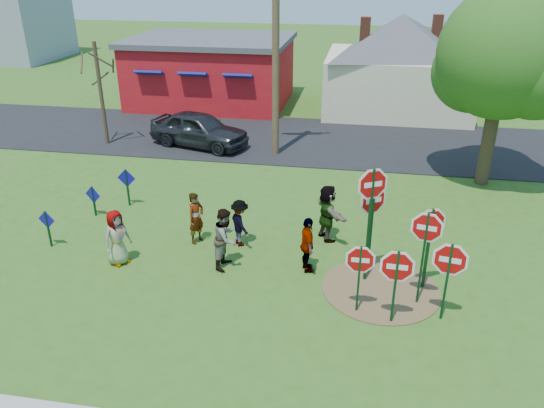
{
  "coord_description": "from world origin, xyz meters",
  "views": [
    {
      "loc": [
        3.64,
        -13.44,
        8.28
      ],
      "look_at": [
        1.03,
        1.59,
        1.11
      ],
      "focal_mm": 35.0,
      "sensor_mm": 36.0,
      "label": 1
    }
  ],
  "objects": [
    {
      "name": "stop_sign_c",
      "position": [
        5.43,
        -1.44,
        1.94
      ],
      "size": [
        1.07,
        0.23,
        2.77
      ],
      "rotation": [
        0.0,
        0.0,
        -0.2
      ],
      "color": "#0E361B",
      "rests_on": "ground"
    },
    {
      "name": "blue_diamond_d",
      "position": [
        -4.48,
        2.93,
        0.88
      ],
      "size": [
        0.69,
        0.07,
        1.42
      ],
      "rotation": [
        0.0,
        0.0,
        -0.03
      ],
      "color": "#0E361B",
      "rests_on": "ground"
    },
    {
      "name": "leafy_tree",
      "position": [
        8.68,
        7.31,
        4.81
      ],
      "size": [
        5.26,
        4.8,
        7.48
      ],
      "color": "#382819",
      "rests_on": "ground"
    },
    {
      "name": "stop_sign_e",
      "position": [
        4.73,
        -2.37,
        1.45
      ],
      "size": [
        1.14,
        0.08,
        2.17
      ],
      "rotation": [
        0.0,
        0.0,
        -0.03
      ],
      "color": "#0E361B",
      "rests_on": "ground"
    },
    {
      "name": "dirt_patch",
      "position": [
        4.5,
        -1.0,
        0.01
      ],
      "size": [
        3.2,
        3.2,
        0.03
      ],
      "primitive_type": "cylinder",
      "color": "brown",
      "rests_on": "ground"
    },
    {
      "name": "stop_sign_a",
      "position": [
        3.87,
        -2.07,
        1.37
      ],
      "size": [
        1.01,
        0.07,
        2.02
      ],
      "rotation": [
        0.0,
        0.0,
        0.01
      ],
      "color": "#0E361B",
      "rests_on": "ground"
    },
    {
      "name": "bare_tree_west",
      "position": [
        -8.38,
        9.32,
        3.11
      ],
      "size": [
        1.8,
        1.8,
        4.81
      ],
      "color": "#382819",
      "rests_on": "ground"
    },
    {
      "name": "ground",
      "position": [
        0.0,
        0.0,
        0.0
      ],
      "size": [
        120.0,
        120.0,
        0.0
      ],
      "primitive_type": "plane",
      "color": "#315A19",
      "rests_on": "ground"
    },
    {
      "name": "red_building",
      "position": [
        -5.5,
        17.99,
        1.97
      ],
      "size": [
        9.4,
        7.69,
        3.9
      ],
      "color": "#A4101B",
      "rests_on": "ground"
    },
    {
      "name": "suv",
      "position": [
        -3.87,
        9.72,
        0.85
      ],
      "size": [
        5.11,
        3.18,
        1.62
      ],
      "primitive_type": "imported",
      "rotation": [
        0.0,
        0.0,
        1.28
      ],
      "color": "#29292E",
      "rests_on": "road"
    },
    {
      "name": "blue_diamond_b",
      "position": [
        -5.66,
        -0.35,
        0.77
      ],
      "size": [
        0.59,
        0.1,
        1.23
      ],
      "rotation": [
        0.0,
        0.0,
        -0.14
      ],
      "color": "#0E361B",
      "rests_on": "ground"
    },
    {
      "name": "person_c",
      "position": [
        0.05,
        -0.51,
        0.92
      ],
      "size": [
        0.81,
        0.98,
        1.84
      ],
      "primitive_type": "imported",
      "rotation": [
        0.0,
        0.0,
        1.44
      ],
      "color": "#93513D",
      "rests_on": "ground"
    },
    {
      "name": "road",
      "position": [
        0.0,
        11.5,
        0.02
      ],
      "size": [
        120.0,
        7.5,
        0.04
      ],
      "primitive_type": "cube",
      "color": "black",
      "rests_on": "ground"
    },
    {
      "name": "stop_sign_g",
      "position": [
        4.12,
        -0.2,
        2.0
      ],
      "size": [
        0.92,
        0.69,
        2.86
      ],
      "rotation": [
        0.0,
        0.0,
        0.64
      ],
      "color": "#0E361B",
      "rests_on": "ground"
    },
    {
      "name": "stop_sign_b",
      "position": [
        4.05,
        -0.58,
        2.57
      ],
      "size": [
        1.04,
        0.57,
        3.51
      ],
      "rotation": [
        0.0,
        0.0,
        0.5
      ],
      "color": "#0E361B",
      "rests_on": "ground"
    },
    {
      "name": "cream_house",
      "position": [
        5.5,
        18.0,
        2.92
      ],
      "size": [
        9.4,
        9.4,
        6.5
      ],
      "color": "beige",
      "rests_on": "ground"
    },
    {
      "name": "person_f",
      "position": [
        2.8,
        1.64,
        0.93
      ],
      "size": [
        1.33,
        1.76,
        1.85
      ],
      "primitive_type": "imported",
      "rotation": [
        0.0,
        0.0,
        2.09
      ],
      "color": "#195025",
      "rests_on": "ground"
    },
    {
      "name": "person_a",
      "position": [
        -3.12,
        -0.9,
        0.85
      ],
      "size": [
        0.89,
        0.99,
        1.71
      ],
      "primitive_type": "imported",
      "rotation": [
        0.0,
        0.0,
        1.04
      ],
      "color": "#354581",
      "rests_on": "ground"
    },
    {
      "name": "utility_pole",
      "position": [
        -0.13,
        9.23,
        5.27
      ],
      "size": [
        2.42,
        0.67,
        10.01
      ],
      "rotation": [
        0.0,
        0.0,
        0.22
      ],
      "color": "#4C3823",
      "rests_on": "ground"
    },
    {
      "name": "blue_diamond_c",
      "position": [
        -5.3,
        1.92,
        0.68
      ],
      "size": [
        0.63,
        0.2,
        1.12
      ],
      "rotation": [
        0.0,
        0.0,
        -0.28
      ],
      "color": "#0E361B",
      "rests_on": "ground"
    },
    {
      "name": "person_b",
      "position": [
        -1.23,
        0.73,
        0.84
      ],
      "size": [
        0.63,
        0.73,
        1.68
      ],
      "primitive_type": "imported",
      "rotation": [
        0.0,
        0.0,
        1.11
      ],
      "color": "#24705E",
      "rests_on": "ground"
    },
    {
      "name": "stop_sign_d",
      "position": [
        5.63,
        -0.7,
        1.81
      ],
      "size": [
        1.04,
        0.48,
        2.55
      ],
      "rotation": [
        0.0,
        0.0,
        0.42
      ],
      "color": "#0E361B",
      "rests_on": "ground"
    },
    {
      "name": "stop_sign_f",
      "position": [
        5.97,
        -2.03,
        1.58
      ],
      "size": [
        1.14,
        0.23,
        2.29
      ],
      "rotation": [
        0.0,
        0.0,
        -0.18
      ],
      "color": "#0E361B",
      "rests_on": "ground"
    },
    {
      "name": "person_e",
      "position": [
        2.4,
        -0.38,
        0.84
      ],
      "size": [
        0.7,
        1.07,
        1.69
      ],
      "primitive_type": "imported",
      "rotation": [
        0.0,
        0.0,
        1.89
      ],
      "color": "#49325D",
      "rests_on": "ground"
    },
    {
      "name": "person_d",
      "position": [
        0.17,
        0.78,
        0.76
      ],
      "size": [
        1.05,
        1.12,
        1.52
      ],
      "primitive_type": "imported",
      "rotation": [
        0.0,
        0.0,
        2.23
      ],
      "color": "#2D2E32",
      "rests_on": "ground"
    }
  ]
}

